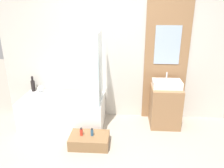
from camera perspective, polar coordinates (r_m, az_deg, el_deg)
The scene contains 11 objects.
wall_tiled_back at distance 3.99m, azimuth 0.83°, elevation 8.93°, with size 4.20×0.06×2.60m, color beige.
wall_wood_accent at distance 4.00m, azimuth 14.13°, elevation 8.44°, with size 0.77×0.04×2.60m.
bathtub at distance 4.08m, azimuth -12.54°, elevation -6.80°, with size 1.45×0.74×0.51m.
glass_shower_screen at distance 3.57m, azimuth -3.07°, elevation 4.17°, with size 0.01×0.53×1.17m, color silver.
wooden_step_bench at distance 3.51m, azimuth -5.92°, elevation -14.42°, with size 0.60×0.38×0.18m, color olive.
vanity_cabinet at distance 4.03m, azimuth 13.66°, elevation -5.64°, with size 0.51×0.51×0.72m, color #8E6642.
sink at distance 3.87m, azimuth 14.16°, elevation 0.01°, with size 0.49×0.31×0.25m.
vase_tall_dark at distance 4.40m, azimuth -19.93°, elevation -0.29°, with size 0.07×0.07×0.29m.
vase_round_light at distance 4.34m, azimuth -18.14°, elevation -1.16°, with size 0.13×0.13×0.13m, color silver.
bottle_soap_primary at distance 3.45m, azimuth -8.02°, elevation -12.30°, with size 0.05×0.05×0.12m.
bottle_soap_secondary at distance 3.42m, azimuth -5.24°, elevation -12.47°, with size 0.04×0.04×0.12m.
Camera 1 is at (0.20, -2.33, 2.06)m, focal length 35.00 mm.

